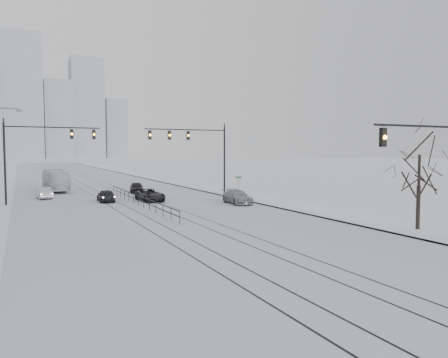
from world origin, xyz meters
TOP-DOWN VIEW (x-y plane):
  - ground at (0.00, 0.00)m, footprint 500.00×500.00m
  - road at (0.00, 60.00)m, footprint 22.00×260.00m
  - sidewalk_east at (13.50, 60.00)m, footprint 5.00×260.00m
  - curb at (11.05, 60.00)m, footprint 0.10×260.00m
  - tram_rails at (-0.00, 40.00)m, footprint 5.30×180.00m
  - skyline at (5.02, 273.63)m, footprint 96.00×48.00m
  - traffic_mast_near at (10.79, 6.00)m, footprint 6.10×0.37m
  - traffic_mast_ne at (8.15, 34.99)m, footprint 9.60×0.37m
  - traffic_mast_nw at (-8.52, 36.00)m, footprint 9.10×0.37m
  - bare_tree at (13.20, 9.00)m, footprint 4.40×4.40m
  - median_fence at (0.00, 30.00)m, footprint 0.06×24.00m
  - street_sign at (11.80, 32.00)m, footprint 0.70×0.06m
  - sedan_sb_inner at (-2.26, 34.32)m, footprint 1.69×3.86m
  - sedan_sb_outer at (-7.88, 40.10)m, footprint 1.67×3.95m
  - sedan_nb_front at (2.00, 32.98)m, footprint 2.39×4.73m
  - sedan_nb_right at (9.22, 27.13)m, footprint 2.20×4.73m
  - sedan_nb_far at (2.89, 42.32)m, footprint 2.28×4.17m
  - box_truck at (-6.05, 49.19)m, footprint 2.78×9.94m

SIDE VIEW (x-z plane):
  - ground at x=0.00m, z-range 0.00..0.00m
  - road at x=0.00m, z-range 0.00..0.02m
  - tram_rails at x=0.00m, z-range 0.02..0.03m
  - curb at x=11.05m, z-range 0.00..0.12m
  - sidewalk_east at x=13.50m, z-range 0.00..0.16m
  - median_fence at x=0.00m, z-range 0.03..1.03m
  - sedan_sb_outer at x=-7.88m, z-range 0.00..1.27m
  - sedan_nb_front at x=2.00m, z-range 0.00..1.28m
  - sedan_sb_inner at x=-2.26m, z-range 0.00..1.30m
  - sedan_nb_right at x=9.22m, z-range 0.00..1.34m
  - sedan_nb_far at x=2.89m, z-range 0.00..1.34m
  - box_truck at x=-6.05m, z-range 0.00..2.74m
  - street_sign at x=11.80m, z-range 0.41..2.81m
  - bare_tree at x=13.20m, z-range 1.44..7.54m
  - traffic_mast_near at x=10.79m, z-range 1.06..8.06m
  - traffic_mast_nw at x=-8.52m, z-range 1.57..9.57m
  - traffic_mast_ne at x=8.15m, z-range 1.76..9.76m
  - skyline at x=5.02m, z-range -5.35..66.65m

